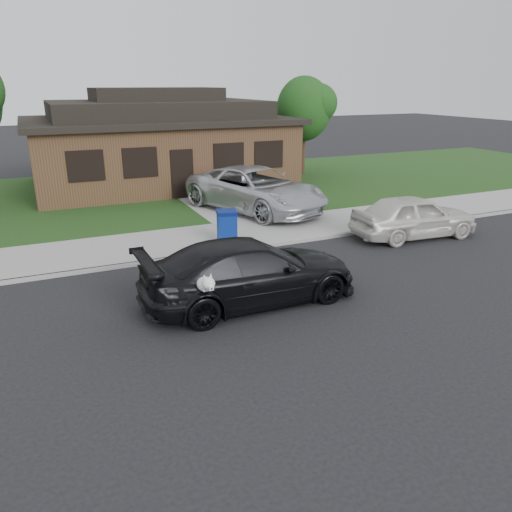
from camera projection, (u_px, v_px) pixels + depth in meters
name	position (u px, v px, depth m)	size (l,w,h in m)	color
ground	(151.00, 317.00, 11.26)	(120.00, 120.00, 0.00)	black
sidewalk	(114.00, 250.00, 15.54)	(60.00, 3.00, 0.12)	gray
curb	(123.00, 266.00, 14.25)	(60.00, 0.12, 0.12)	gray
lawn	(85.00, 199.00, 22.43)	(60.00, 13.00, 0.13)	#193814
driveway	(233.00, 200.00, 22.17)	(4.50, 13.00, 0.14)	gray
sedan	(250.00, 272.00, 11.82)	(5.31, 2.55, 1.53)	black
minivan	(256.00, 189.00, 19.79)	(2.85, 6.19, 1.72)	silver
white_compact	(414.00, 216.00, 16.86)	(1.74, 4.31, 1.47)	silver
recycling_bin	(227.00, 226.00, 15.98)	(0.74, 0.74, 1.05)	navy
house	(159.00, 143.00, 25.02)	(12.60, 8.60, 4.65)	#422B1C
tree_1	(307.00, 108.00, 27.13)	(3.15, 3.00, 5.25)	#332114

